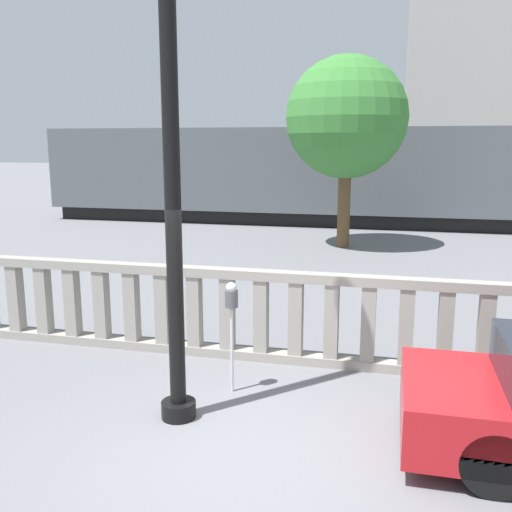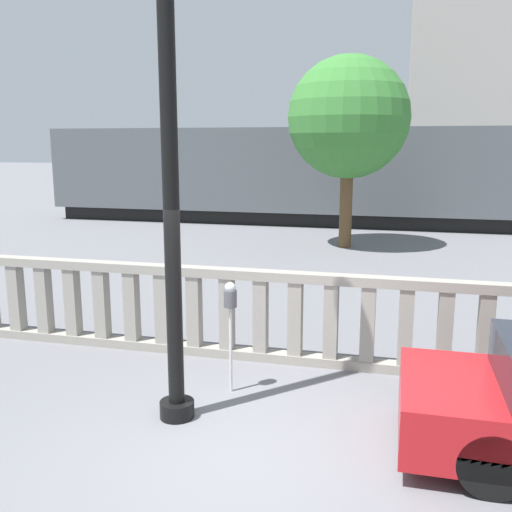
{
  "view_description": "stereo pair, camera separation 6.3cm",
  "coord_description": "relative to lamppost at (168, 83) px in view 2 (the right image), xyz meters",
  "views": [
    {
      "loc": [
        1.34,
        -5.28,
        3.22
      ],
      "look_at": [
        -0.85,
        3.68,
        1.39
      ],
      "focal_mm": 40.0,
      "sensor_mm": 36.0,
      "label": 1
    },
    {
      "loc": [
        1.4,
        -5.26,
        3.22
      ],
      "look_at": [
        -0.85,
        3.68,
        1.39
      ],
      "focal_mm": 40.0,
      "sensor_mm": 36.0,
      "label": 2
    }
  ],
  "objects": [
    {
      "name": "lamppost",
      "position": [
        0.0,
        0.0,
        0.0
      ],
      "size": [
        0.43,
        0.43,
        6.98
      ],
      "color": "black",
      "rests_on": "ground"
    },
    {
      "name": "tree_left",
      "position": [
        0.85,
        11.96,
        0.12
      ],
      "size": [
        3.69,
        3.69,
        5.83
      ],
      "color": "brown",
      "rests_on": "ground"
    },
    {
      "name": "train_near",
      "position": [
        2.74,
        17.19,
        -1.86
      ],
      "size": [
        28.85,
        3.1,
        4.42
      ],
      "color": "black",
      "rests_on": "ground"
    },
    {
      "name": "balustrade",
      "position": [
        1.06,
        2.03,
        -3.16
      ],
      "size": [
        13.16,
        0.24,
        1.38
      ],
      "color": "gray",
      "rests_on": "ground"
    },
    {
      "name": "parking_meter",
      "position": [
        0.42,
        0.85,
        -2.66
      ],
      "size": [
        0.17,
        0.17,
        1.48
      ],
      "color": "silver",
      "rests_on": "ground"
    },
    {
      "name": "ground_plane",
      "position": [
        1.06,
        -0.64,
        -3.85
      ],
      "size": [
        160.0,
        160.0,
        0.0
      ],
      "primitive_type": "plane",
      "color": "slate"
    }
  ]
}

